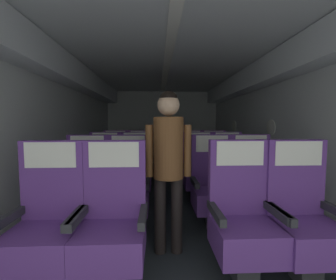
{
  "coord_description": "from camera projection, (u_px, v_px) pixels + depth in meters",
  "views": [
    {
      "loc": [
        -0.16,
        -0.07,
        1.24
      ],
      "look_at": [
        0.03,
        4.01,
        0.94
      ],
      "focal_mm": 23.68,
      "sensor_mm": 36.0,
      "label": 1
    }
  ],
  "objects": [
    {
      "name": "seat_c_left_window",
      "position": [
        104.0,
        173.0,
        3.47
      ],
      "size": [
        0.52,
        0.47,
        1.1
      ],
      "color": "#38383D",
      "rests_on": "ground"
    },
    {
      "name": "seat_a_right_window",
      "position": [
        243.0,
        220.0,
        1.76
      ],
      "size": [
        0.52,
        0.47,
        1.1
      ],
      "color": "#38383D",
      "rests_on": "ground"
    },
    {
      "name": "ground",
      "position": [
        168.0,
        201.0,
        3.57
      ],
      "size": [
        3.62,
        7.22,
        0.02
      ],
      "primitive_type": "cube",
      "color": "#23282D"
    },
    {
      "name": "seat_c_left_aisle",
      "position": [
        136.0,
        172.0,
        3.51
      ],
      "size": [
        0.52,
        0.47,
        1.1
      ],
      "color": "#38383D",
      "rests_on": "ground"
    },
    {
      "name": "seat_a_right_aisle",
      "position": [
        303.0,
        220.0,
        1.76
      ],
      "size": [
        0.52,
        0.47,
        1.1
      ],
      "color": "#38383D",
      "rests_on": "ground"
    },
    {
      "name": "seat_d_right_aisle",
      "position": [
        215.0,
        162.0,
        4.47
      ],
      "size": [
        0.52,
        0.47,
        1.1
      ],
      "color": "#38383D",
      "rests_on": "ground"
    },
    {
      "name": "seat_d_right_window",
      "position": [
        191.0,
        162.0,
        4.47
      ],
      "size": [
        0.52,
        0.47,
        1.1
      ],
      "color": "#38383D",
      "rests_on": "ground"
    },
    {
      "name": "fuselage_shell",
      "position": [
        167.0,
        100.0,
        3.72
      ],
      "size": [
        3.5,
        6.87,
        2.28
      ],
      "color": "silver",
      "rests_on": "ground"
    },
    {
      "name": "seat_b_left_window",
      "position": [
        86.0,
        189.0,
        2.58
      ],
      "size": [
        0.52,
        0.47,
        1.1
      ],
      "color": "#38383D",
      "rests_on": "ground"
    },
    {
      "name": "seat_b_right_aisle",
      "position": [
        253.0,
        187.0,
        2.68
      ],
      "size": [
        0.52,
        0.47,
        1.1
      ],
      "color": "#38383D",
      "rests_on": "ground"
    },
    {
      "name": "seat_c_right_aisle",
      "position": [
        228.0,
        171.0,
        3.59
      ],
      "size": [
        0.52,
        0.47,
        1.1
      ],
      "color": "#38383D",
      "rests_on": "ground"
    },
    {
      "name": "seat_d_left_window",
      "position": [
        115.0,
        162.0,
        4.4
      ],
      "size": [
        0.52,
        0.47,
        1.1
      ],
      "color": "#38383D",
      "rests_on": "ground"
    },
    {
      "name": "seat_a_left_aisle",
      "position": [
        113.0,
        224.0,
        1.68
      ],
      "size": [
        0.52,
        0.47,
        1.1
      ],
      "color": "#38383D",
      "rests_on": "ground"
    },
    {
      "name": "seat_d_left_aisle",
      "position": [
        140.0,
        162.0,
        4.42
      ],
      "size": [
        0.52,
        0.47,
        1.1
      ],
      "color": "#38383D",
      "rests_on": "ground"
    },
    {
      "name": "seat_a_left_window",
      "position": [
        47.0,
        226.0,
        1.66
      ],
      "size": [
        0.52,
        0.47,
        1.1
      ],
      "color": "#38383D",
      "rests_on": "ground"
    },
    {
      "name": "flight_attendant",
      "position": [
        168.0,
        155.0,
        2.07
      ],
      "size": [
        0.43,
        0.28,
        1.54
      ],
      "rotation": [
        0.0,
        0.0,
        3.4
      ],
      "color": "black",
      "rests_on": "ground"
    },
    {
      "name": "seat_b_left_aisle",
      "position": [
        128.0,
        189.0,
        2.59
      ],
      "size": [
        0.52,
        0.47,
        1.1
      ],
      "color": "#38383D",
      "rests_on": "ground"
    },
    {
      "name": "seat_c_right_window",
      "position": [
        199.0,
        171.0,
        3.55
      ],
      "size": [
        0.52,
        0.47,
        1.1
      ],
      "color": "#38383D",
      "rests_on": "ground"
    },
    {
      "name": "seat_b_right_window",
      "position": [
        213.0,
        188.0,
        2.64
      ],
      "size": [
        0.52,
        0.47,
        1.1
      ],
      "color": "#38383D",
      "rests_on": "ground"
    }
  ]
}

